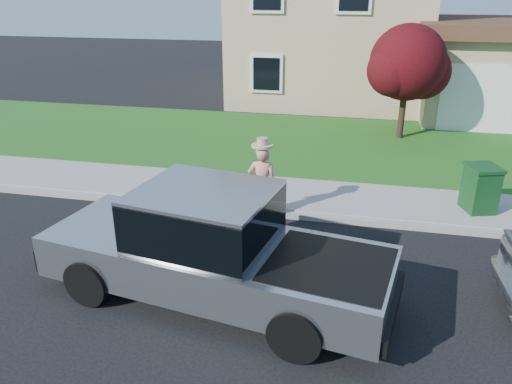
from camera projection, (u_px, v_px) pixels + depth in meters
ground at (251, 286)px, 8.65m from camera, size 80.00×80.00×0.00m
curb at (324, 218)px, 11.05m from camera, size 40.00×0.20×0.12m
sidewalk at (328, 198)px, 12.03m from camera, size 40.00×2.00×0.15m
lawn at (339, 145)px, 16.10m from camera, size 40.00×7.00×0.10m
house at (362, 26)px, 21.96m from camera, size 14.00×11.30×6.85m
pickup_truck at (213, 250)px, 8.03m from camera, size 6.05×2.89×1.91m
woman at (262, 183)px, 10.72m from camera, size 0.66×0.46×1.90m
ornamental_tree at (409, 66)px, 15.88m from camera, size 2.67×2.41×3.67m
trash_bin at (480, 188)px, 11.03m from camera, size 0.83×0.89×1.05m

